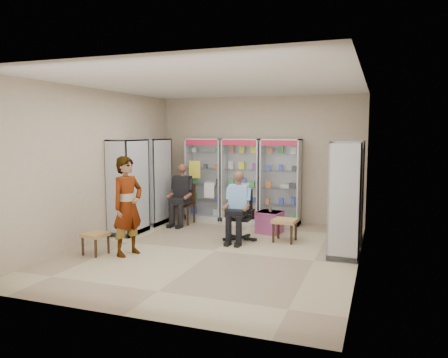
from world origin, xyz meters
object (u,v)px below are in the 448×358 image
(cabinet_back_mid, at_px, (242,180))
(cabinet_right_far, at_px, (350,191))
(woven_stool_a, at_px, (285,230))
(woven_stool_b, at_px, (96,244))
(cabinet_right_near, at_px, (345,199))
(office_chair, at_px, (240,215))
(cabinet_back_left, at_px, (205,179))
(wooden_chair, at_px, (184,204))
(seated_shopkeeper, at_px, (239,208))
(cabinet_back_right, at_px, (281,182))
(cabinet_left_far, at_px, (154,181))
(standing_man, at_px, (128,206))
(pink_trunk, at_px, (270,222))
(cabinet_left_near, at_px, (128,187))

(cabinet_back_mid, xyz_separation_m, cabinet_right_far, (2.58, -1.13, 0.00))
(woven_stool_a, relative_size, woven_stool_b, 1.16)
(cabinet_right_near, distance_m, office_chair, 2.14)
(cabinet_back_left, height_order, wooden_chair, cabinet_back_left)
(cabinet_right_far, xyz_separation_m, seated_shopkeeper, (-2.05, -0.74, -0.35))
(wooden_chair, height_order, seated_shopkeeper, seated_shopkeeper)
(woven_stool_a, bearing_deg, wooden_chair, 161.45)
(woven_stool_b, bearing_deg, cabinet_back_left, 80.66)
(cabinet_back_right, relative_size, wooden_chair, 2.13)
(cabinet_back_right, relative_size, woven_stool_a, 4.47)
(cabinet_back_mid, distance_m, cabinet_left_far, 2.10)
(cabinet_left_far, bearing_deg, woven_stool_b, 6.92)
(woven_stool_b, bearing_deg, cabinet_back_right, 55.59)
(cabinet_back_left, distance_m, cabinet_left_far, 1.32)
(cabinet_right_near, distance_m, woven_stool_b, 4.44)
(cabinet_back_left, height_order, cabinet_right_near, same)
(seated_shopkeeper, distance_m, standing_man, 2.22)
(pink_trunk, bearing_deg, cabinet_back_mid, 133.50)
(cabinet_right_near, xyz_separation_m, standing_man, (-3.58, -1.23, -0.13))
(cabinet_back_right, height_order, woven_stool_b, cabinet_back_right)
(cabinet_back_left, xyz_separation_m, woven_stool_a, (2.35, -1.60, -0.78))
(cabinet_back_left, bearing_deg, pink_trunk, -27.64)
(cabinet_back_right, distance_m, standing_man, 3.97)
(cabinet_left_far, height_order, pink_trunk, cabinet_left_far)
(cabinet_left_far, distance_m, seated_shopkeeper, 2.61)
(cabinet_back_right, xyz_separation_m, woven_stool_a, (0.45, -1.60, -0.78))
(cabinet_back_left, bearing_deg, cabinet_right_far, -17.75)
(cabinet_right_far, xyz_separation_m, woven_stool_b, (-4.13, -2.52, -0.81))
(cabinet_back_left, relative_size, cabinet_left_near, 1.00)
(cabinet_left_far, bearing_deg, cabinet_back_right, 108.19)
(pink_trunk, relative_size, woven_stool_a, 1.08)
(cabinet_back_right, height_order, cabinet_right_near, same)
(cabinet_right_near, height_order, woven_stool_b, cabinet_right_near)
(cabinet_left_far, bearing_deg, cabinet_right_far, 87.43)
(cabinet_back_right, bearing_deg, cabinet_right_near, -53.84)
(cabinet_right_far, distance_m, wooden_chair, 3.84)
(cabinet_right_far, height_order, pink_trunk, cabinet_right_far)
(woven_stool_a, distance_m, standing_man, 3.10)
(cabinet_left_far, relative_size, woven_stool_b, 5.20)
(cabinet_back_left, relative_size, woven_stool_a, 4.47)
(wooden_chair, relative_size, office_chair, 0.92)
(cabinet_back_mid, xyz_separation_m, cabinet_left_far, (-1.88, -0.93, 0.00))
(cabinet_right_near, bearing_deg, cabinet_right_far, 0.00)
(cabinet_back_mid, xyz_separation_m, cabinet_back_right, (0.95, 0.00, 0.00))
(standing_man, bearing_deg, pink_trunk, -21.00)
(cabinet_right_far, bearing_deg, pink_trunk, 85.09)
(cabinet_back_left, distance_m, cabinet_left_near, 2.23)
(cabinet_back_mid, height_order, cabinet_back_right, same)
(seated_shopkeeper, distance_m, woven_stool_a, 1.00)
(cabinet_back_left, bearing_deg, office_chair, -50.83)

